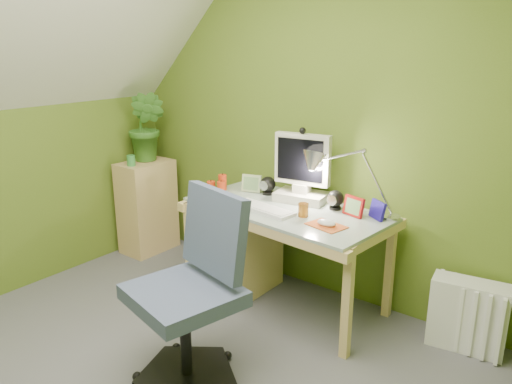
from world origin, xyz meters
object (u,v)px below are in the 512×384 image
Objects in this scene: desk at (285,257)px; task_chair at (183,291)px; desk_lamp at (365,166)px; radiator at (468,315)px; monitor at (302,167)px; side_ledge at (147,207)px; potted_plant at (147,127)px.

task_chair is (0.04, -0.98, 0.17)m from desk.
radiator is at bearing 2.57° from desk_lamp.
desk is at bearing 105.42° from task_chair.
desk is 0.62m from monitor.
monitor is 1.24m from task_chair.
radiator is (1.09, 1.21, -0.31)m from task_chair.
side_ledge reaches higher than desk.
desk is 2.13× the size of desk_lamp.
task_chair is at bearing -110.83° from desk_lamp.
monitor is at bearing 4.67° from side_ledge.
desk_lamp is at bearing 27.14° from desk.
desk is 1.17m from radiator.
monitor is at bearing 178.40° from desk_lamp.
task_chair is 1.66m from radiator.
potted_plant is (-1.47, 0.11, 0.72)m from desk.
desk_lamp is 1.05m from radiator.
potted_plant is 2.75m from radiator.
monitor is (-0.00, 0.18, 0.59)m from desk.
radiator is (2.61, 0.12, -0.86)m from potted_plant.
desk is 2.78× the size of monitor.
monitor is 0.82× the size of potted_plant.
desk_lamp reaches higher than desk.
radiator is at bearing 3.73° from side_ledge.
desk is at bearing -159.80° from desk_lamp.
potted_plant is (-1.47, -0.07, 0.13)m from monitor.
side_ledge is 1.85m from task_chair.
side_ledge is at bearing -178.02° from desk_lamp.
desk_lamp is at bearing -9.98° from monitor.
monitor is 1.35m from radiator.
side_ledge reaches higher than radiator.
task_chair is at bearing -97.83° from monitor.
side_ledge is at bearing -176.98° from desk.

